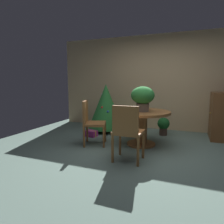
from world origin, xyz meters
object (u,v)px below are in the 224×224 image
flower_vase (143,97)px  wooden_chair_left (91,120)px  gift_box_purple (91,133)px  wooden_cabinet (222,116)px  potted_plant (163,125)px  holiday_tree (106,106)px  wooden_chair_near (127,130)px  gift_box_cream (138,130)px  round_dining_table (141,121)px

flower_vase → wooden_chair_left: size_ratio=0.54×
flower_vase → gift_box_purple: size_ratio=1.64×
wooden_cabinet → potted_plant: size_ratio=2.43×
holiday_tree → gift_box_purple: 0.90m
holiday_tree → potted_plant: holiday_tree is taller
wooden_chair_near → potted_plant: (0.33, 1.97, -0.29)m
gift_box_cream → holiday_tree: bearing=-174.3°
flower_vase → gift_box_cream: bearing=107.9°
wooden_cabinet → wooden_chair_left: bearing=-150.3°
gift_box_cream → wooden_cabinet: 1.98m
round_dining_table → wooden_chair_left: 1.06m
wooden_chair_near → potted_plant: wooden_chair_near is taller
wooden_chair_near → wooden_cabinet: size_ratio=0.88×
holiday_tree → gift_box_purple: holiday_tree is taller
round_dining_table → holiday_tree: 1.47m
flower_vase → gift_box_purple: 1.65m
wooden_chair_near → gift_box_purple: size_ratio=3.06×
gift_box_purple → potted_plant: 1.81m
wooden_chair_left → holiday_tree: size_ratio=0.74×
flower_vase → wooden_chair_left: flower_vase is taller
round_dining_table → wooden_chair_near: 1.00m
wooden_chair_left → holiday_tree: (-0.18, 1.22, 0.15)m
wooden_chair_left → gift_box_purple: 0.78m
flower_vase → wooden_cabinet: size_ratio=0.47×
wooden_chair_left → gift_box_purple: (-0.30, 0.56, -0.45)m
flower_vase → potted_plant: (0.30, 1.04, -0.76)m
wooden_chair_near → holiday_tree: size_ratio=0.75×
gift_box_cream → gift_box_purple: 1.24m
holiday_tree → gift_box_cream: holiday_tree is taller
wooden_cabinet → round_dining_table: bearing=-145.1°
round_dining_table → wooden_chair_left: wooden_chair_left is taller
gift_box_purple → wooden_cabinet: size_ratio=0.29×
wooden_chair_left → wooden_cabinet: wooden_cabinet is taller
round_dining_table → wooden_chair_near: size_ratio=1.24×
wooden_cabinet → gift_box_purple: bearing=-162.2°
wooden_chair_left → wooden_cabinet: (2.61, 1.49, 0.02)m
gift_box_purple → potted_plant: bearing=25.4°
flower_vase → wooden_cabinet: bearing=37.0°
holiday_tree → potted_plant: (1.51, 0.11, -0.42)m
holiday_tree → wooden_cabinet: size_ratio=1.17×
potted_plant → wooden_chair_left: bearing=-134.9°
round_dining_table → gift_box_cream: 1.09m
round_dining_table → potted_plant: bearing=71.0°
flower_vase → gift_box_cream: flower_vase is taller
wooden_chair_near → gift_box_purple: bearing=137.2°
gift_box_purple → wooden_cabinet: wooden_cabinet is taller
gift_box_purple → gift_box_cream: bearing=37.1°
gift_box_purple → wooden_chair_left: bearing=-62.1°
flower_vase → wooden_chair_near: 1.05m
gift_box_cream → wooden_chair_near: bearing=-81.3°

